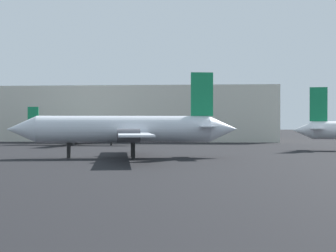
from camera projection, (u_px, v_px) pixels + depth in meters
The scene contains 3 objects.
airplane_distant at pixel (126, 129), 63.77m from camera, with size 29.23×28.74×10.91m.
airplane_far_right at pixel (78, 130), 99.52m from camera, with size 26.62×22.80×7.62m.
terminal_building at pixel (141, 114), 126.26m from camera, with size 65.19×24.96×12.93m, color beige.
Camera 1 is at (2.03, -13.00, 4.51)m, focal length 53.93 mm.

